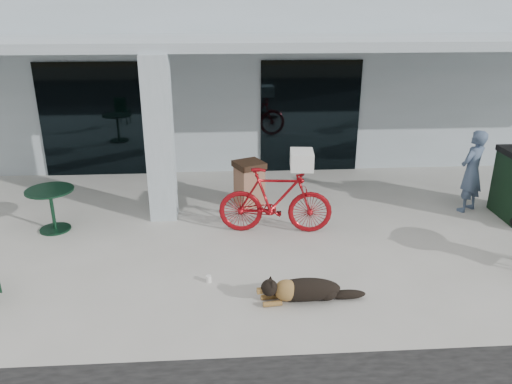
{
  "coord_description": "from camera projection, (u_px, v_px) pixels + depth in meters",
  "views": [
    {
      "loc": [
        -0.3,
        -6.85,
        4.0
      ],
      "look_at": [
        0.22,
        0.92,
        1.0
      ],
      "focal_mm": 35.0,
      "sensor_mm": 36.0,
      "label": 1
    }
  ],
  "objects": [
    {
      "name": "cup_near_dog",
      "position": [
        209.0,
        279.0,
        7.56
      ],
      "size": [
        0.11,
        0.11,
        0.1
      ],
      "primitive_type": "cylinder",
      "rotation": [
        0.0,
        0.0,
        0.38
      ],
      "color": "white",
      "rests_on": "ground"
    },
    {
      "name": "overhang",
      "position": [
        236.0,
        42.0,
        10.03
      ],
      "size": [
        22.0,
        2.8,
        0.18
      ],
      "primitive_type": "cube",
      "color": "#ADBAC4",
      "rests_on": "column"
    },
    {
      "name": "building",
      "position": [
        232.0,
        63.0,
        14.94
      ],
      "size": [
        22.0,
        7.0,
        4.5
      ],
      "primitive_type": "cube",
      "color": "#ADBAC4",
      "rests_on": "ground"
    },
    {
      "name": "person",
      "position": [
        472.0,
        171.0,
        9.87
      ],
      "size": [
        0.73,
        0.67,
        1.67
      ],
      "primitive_type": "imported",
      "rotation": [
        0.0,
        0.0,
        3.72
      ],
      "color": "#42546F",
      "rests_on": "ground"
    },
    {
      "name": "cafe_table_near",
      "position": [
        52.0,
        210.0,
        9.15
      ],
      "size": [
        0.89,
        0.89,
        0.8
      ],
      "primitive_type": null,
      "rotation": [
        0.0,
        0.0,
        0.03
      ],
      "color": "#123421",
      "rests_on": "ground"
    },
    {
      "name": "bicycle",
      "position": [
        275.0,
        201.0,
        9.0
      ],
      "size": [
        2.1,
        0.78,
        1.24
      ],
      "primitive_type": "imported",
      "rotation": [
        0.0,
        0.0,
        1.47
      ],
      "color": "maroon",
      "rests_on": "ground"
    },
    {
      "name": "dog",
      "position": [
        306.0,
        288.0,
        7.05
      ],
      "size": [
        1.18,
        0.5,
        0.38
      ],
      "primitive_type": null,
      "rotation": [
        0.0,
        0.0,
        0.1
      ],
      "color": "black",
      "rests_on": "ground"
    },
    {
      "name": "ground",
      "position": [
        246.0,
        273.0,
        7.83
      ],
      "size": [
        80.0,
        80.0,
        0.0
      ],
      "primitive_type": "plane",
      "color": "#B8B6AE",
      "rests_on": "ground"
    },
    {
      "name": "column",
      "position": [
        160.0,
        140.0,
        9.32
      ],
      "size": [
        0.5,
        0.5,
        3.12
      ],
      "primitive_type": "cube",
      "color": "#ADBAC4",
      "rests_on": "ground"
    },
    {
      "name": "laundry_basket",
      "position": [
        302.0,
        160.0,
        8.71
      ],
      "size": [
        0.44,
        0.57,
        0.31
      ],
      "primitive_type": "cube",
      "rotation": [
        0.0,
        0.0,
        1.47
      ],
      "color": "white",
      "rests_on": "bicycle"
    },
    {
      "name": "storefront_glass_right",
      "position": [
        310.0,
        117.0,
        12.1
      ],
      "size": [
        2.4,
        0.06,
        2.7
      ],
      "primitive_type": "cube",
      "color": "black",
      "rests_on": "ground"
    },
    {
      "name": "trash_receptacle",
      "position": [
        249.0,
        183.0,
        10.28
      ],
      "size": [
        0.73,
        0.73,
        0.93
      ],
      "primitive_type": null,
      "rotation": [
        0.0,
        0.0,
        0.43
      ],
      "color": "#8A5F47",
      "rests_on": "ground"
    },
    {
      "name": "storefront_glass_left",
      "position": [
        101.0,
        120.0,
        11.78
      ],
      "size": [
        2.8,
        0.06,
        2.7
      ],
      "primitive_type": "cube",
      "color": "black",
      "rests_on": "ground"
    }
  ]
}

